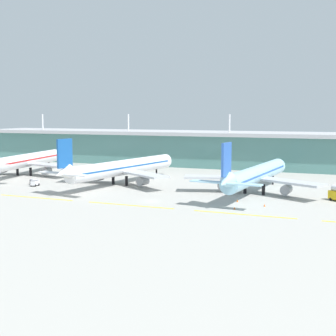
{
  "coord_description": "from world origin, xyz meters",
  "views": [
    {
      "loc": [
        57.6,
        -129.39,
        26.87
      ],
      "look_at": [
        -5.8,
        28.8,
        7.0
      ],
      "focal_mm": 49.61,
      "sensor_mm": 36.0,
      "label": 1
    }
  ],
  "objects": [
    {
      "name": "pushback_tug",
      "position": [
        -55.29,
        14.39,
        1.1
      ],
      "size": [
        4.91,
        4.68,
        1.85
      ],
      "color": "#333842",
      "rests_on": "ground"
    },
    {
      "name": "airliner_near_middle",
      "position": [
        -24.09,
        27.24,
        6.46
      ],
      "size": [
        48.0,
        69.35,
        18.9
      ],
      "color": "white",
      "rests_on": "ground"
    },
    {
      "name": "airliner_nearest",
      "position": [
        -76.4,
        35.88,
        6.45
      ],
      "size": [
        48.28,
        62.95,
        18.9
      ],
      "color": "white",
      "rests_on": "ground"
    },
    {
      "name": "safety_cone_right_wingtip",
      "position": [
        34.21,
        4.85,
        0.35
      ],
      "size": [
        0.56,
        0.56,
        0.7
      ],
      "primitive_type": "cone",
      "color": "orange",
      "rests_on": "ground"
    },
    {
      "name": "taxiway_stripe_mid_east",
      "position": [
        31.0,
        -8.3,
        0.02
      ],
      "size": [
        28.0,
        0.7,
        0.04
      ],
      "primitive_type": "cube",
      "color": "yellow",
      "rests_on": "ground"
    },
    {
      "name": "safety_cone_nose_front",
      "position": [
        27.05,
        -2.4,
        0.35
      ],
      "size": [
        0.56,
        0.56,
        0.7
      ],
      "primitive_type": "cone",
      "color": "orange",
      "rests_on": "ground"
    },
    {
      "name": "baggage_cart",
      "position": [
        -52.67,
        11.59,
        1.26
      ],
      "size": [
        2.45,
        3.83,
        2.48
      ],
      "color": "silver",
      "rests_on": "ground"
    },
    {
      "name": "airliner_far_middle",
      "position": [
        27.3,
        26.09,
        6.45
      ],
      "size": [
        48.57,
        66.95,
        18.9
      ],
      "color": "#9ED1EA",
      "rests_on": "ground"
    },
    {
      "name": "terminal_building",
      "position": [
        -0.0,
        101.91,
        9.1
      ],
      "size": [
        288.0,
        34.0,
        26.81
      ],
      "color": "slate",
      "rests_on": "ground"
    },
    {
      "name": "safety_cone_left_wingtip",
      "position": [
        25.2,
        8.82,
        0.35
      ],
      "size": [
        0.56,
        0.56,
        0.7
      ],
      "primitive_type": "cone",
      "color": "orange",
      "rests_on": "ground"
    },
    {
      "name": "taxiway_stripe_centre",
      "position": [
        -3.0,
        -8.3,
        0.02
      ],
      "size": [
        28.0,
        0.7,
        0.04
      ],
      "primitive_type": "cube",
      "color": "yellow",
      "rests_on": "ground"
    },
    {
      "name": "ground_plane",
      "position": [
        0.0,
        0.0,
        0.0
      ],
      "size": [
        600.0,
        600.0,
        0.0
      ],
      "primitive_type": "plane",
      "color": "#A8A59E"
    },
    {
      "name": "taxiway_stripe_mid_west",
      "position": [
        -37.0,
        -8.3,
        0.02
      ],
      "size": [
        28.0,
        0.7,
        0.04
      ],
      "primitive_type": "cube",
      "color": "yellow",
      "rests_on": "ground"
    }
  ]
}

